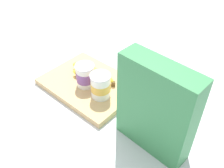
% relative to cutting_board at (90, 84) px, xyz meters
% --- Properties ---
extents(ground_plane, '(2.40, 2.40, 0.00)m').
position_rel_cutting_board_xyz_m(ground_plane, '(0.00, 0.00, -0.01)').
color(ground_plane, silver).
extents(cutting_board, '(0.32, 0.24, 0.02)m').
position_rel_cutting_board_xyz_m(cutting_board, '(0.00, 0.00, 0.00)').
color(cutting_board, tan).
rests_on(cutting_board, ground_plane).
extents(cereal_box, '(0.21, 0.07, 0.27)m').
position_rel_cutting_board_xyz_m(cereal_box, '(-0.30, 0.06, 0.12)').
color(cereal_box, '#38844C').
rests_on(cereal_box, ground_plane).
extents(yogurt_cup_front, '(0.07, 0.07, 0.09)m').
position_rel_cutting_board_xyz_m(yogurt_cup_front, '(-0.08, 0.02, 0.05)').
color(yogurt_cup_front, white).
rests_on(yogurt_cup_front, cutting_board).
extents(yogurt_cup_back, '(0.07, 0.07, 0.08)m').
position_rel_cutting_board_xyz_m(yogurt_cup_back, '(0.00, 0.02, 0.05)').
color(yogurt_cup_back, white).
rests_on(yogurt_cup_back, cutting_board).
extents(banana_bunch, '(0.19, 0.09, 0.04)m').
position_rel_cutting_board_xyz_m(banana_bunch, '(0.01, -0.02, 0.03)').
color(banana_bunch, yellow).
rests_on(banana_bunch, cutting_board).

